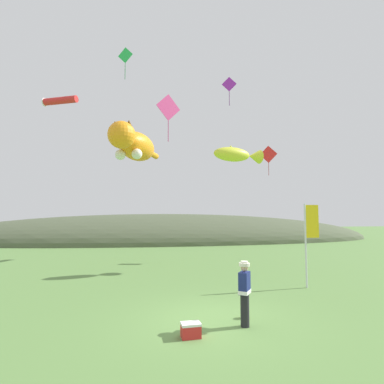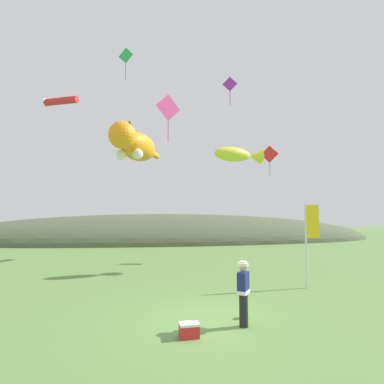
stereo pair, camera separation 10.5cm
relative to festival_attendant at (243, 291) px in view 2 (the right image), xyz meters
The scene contains 13 objects.
ground_plane 1.37m from the festival_attendant, 141.20° to the left, with size 120.00×120.00×0.00m, color #5B8442.
distant_hill_ridge 27.95m from the festival_attendant, 91.57° to the left, with size 52.13×15.22×6.23m.
festival_attendant is the anchor object (origin of this frame).
kite_spool 1.08m from the festival_attendant, 72.09° to the left, with size 0.15×0.22×0.22m.
picnic_cooler 1.82m from the festival_attendant, 162.76° to the right, with size 0.51×0.36×0.36m.
festival_banner_pole 5.78m from the festival_attendant, 42.37° to the left, with size 0.66×0.08×3.53m.
kite_giant_cat 13.30m from the festival_attendant, 107.77° to the left, with size 3.21×6.65×2.12m.
kite_fish_windsock 10.44m from the festival_attendant, 73.69° to the left, with size 3.21×1.62×0.95m.
kite_tube_streamer 13.19m from the festival_attendant, 133.05° to the left, with size 1.92×1.09×0.44m.
kite_diamond_violet 13.96m from the festival_attendant, 76.20° to the left, with size 0.90×0.26×1.82m.
kite_diamond_green 13.71m from the festival_attendant, 116.93° to the left, with size 0.80×0.40×1.78m.
kite_diamond_red 14.78m from the festival_attendant, 63.73° to the left, with size 1.10×0.63×2.15m.
kite_diamond_pink 8.10m from the festival_attendant, 113.26° to the left, with size 1.06×0.51×2.06m.
Camera 2 is at (-1.85, -8.76, 3.08)m, focal length 28.00 mm.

